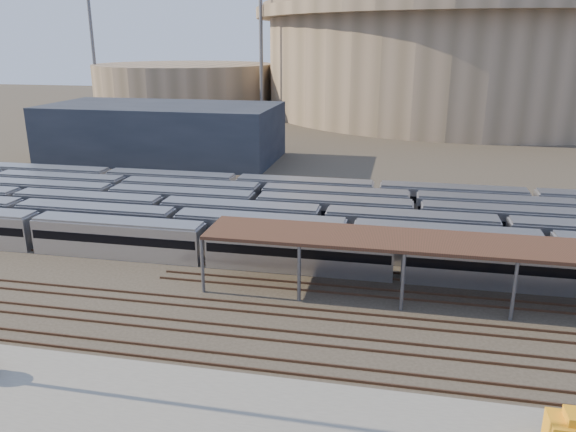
# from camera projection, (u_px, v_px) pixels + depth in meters

# --- Properties ---
(ground) EXTENTS (420.00, 420.00, 0.00)m
(ground) POSITION_uv_depth(u_px,v_px,m) (289.00, 307.00, 46.85)
(ground) COLOR #383026
(ground) RESTS_ON ground
(apron) EXTENTS (50.00, 9.00, 0.20)m
(apron) POSITION_uv_depth(u_px,v_px,m) (159.00, 408.00, 33.76)
(apron) COLOR gray
(apron) RESTS_ON ground
(subway_trains) EXTENTS (129.40, 23.90, 3.60)m
(subway_trains) POSITION_uv_depth(u_px,v_px,m) (324.00, 220.00, 63.54)
(subway_trains) COLOR silver
(subway_trains) RESTS_ON ground
(inspection_shed) EXTENTS (60.30, 6.00, 5.30)m
(inspection_shed) POSITION_uv_depth(u_px,v_px,m) (568.00, 253.00, 44.87)
(inspection_shed) COLOR slate
(inspection_shed) RESTS_ON ground
(empty_tracks) EXTENTS (170.00, 9.62, 0.18)m
(empty_tracks) POSITION_uv_depth(u_px,v_px,m) (276.00, 335.00, 42.15)
(empty_tracks) COLOR #4C3323
(empty_tracks) RESTS_ON ground
(stadium) EXTENTS (124.00, 124.00, 32.50)m
(stadium) POSITION_uv_depth(u_px,v_px,m) (464.00, 56.00, 167.89)
(stadium) COLOR gray
(stadium) RESTS_ON ground
(secondary_arena) EXTENTS (56.00, 56.00, 14.00)m
(secondary_arena) POSITION_uv_depth(u_px,v_px,m) (185.00, 87.00, 177.68)
(secondary_arena) COLOR gray
(secondary_arena) RESTS_ON ground
(service_building) EXTENTS (42.00, 20.00, 10.00)m
(service_building) POSITION_uv_depth(u_px,v_px,m) (163.00, 132.00, 103.43)
(service_building) COLOR #1E232D
(service_building) RESTS_ON ground
(floodlight_0) EXTENTS (4.00, 1.00, 38.40)m
(floodlight_0) POSITION_uv_depth(u_px,v_px,m) (261.00, 42.00, 149.14)
(floodlight_0) COLOR slate
(floodlight_0) RESTS_ON ground
(floodlight_1) EXTENTS (4.00, 1.00, 38.40)m
(floodlight_1) POSITION_uv_depth(u_px,v_px,m) (92.00, 42.00, 169.02)
(floodlight_1) COLOR slate
(floodlight_1) RESTS_ON ground
(floodlight_3) EXTENTS (4.00, 1.00, 38.40)m
(floodlight_3) POSITION_uv_depth(u_px,v_px,m) (353.00, 41.00, 192.02)
(floodlight_3) COLOR slate
(floodlight_3) RESTS_ON ground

